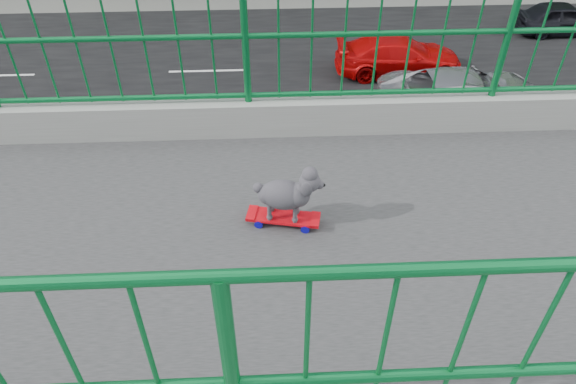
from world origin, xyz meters
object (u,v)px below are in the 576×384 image
(car_3, at_px, (399,56))
(skateboard, at_px, (283,218))
(car_2, at_px, (467,96))
(car_4, at_px, (562,18))
(poodle, at_px, (287,193))

(car_3, bearing_deg, skateboard, 162.50)
(skateboard, relative_size, car_2, 0.09)
(car_2, xyz_separation_m, car_3, (-3.20, -1.54, -0.11))
(skateboard, distance_m, car_4, 23.22)
(poodle, bearing_deg, car_4, 157.47)
(car_2, height_order, car_3, car_2)
(skateboard, height_order, poodle, poodle)
(poodle, xyz_separation_m, car_4, (-18.54, 12.41, -6.62))
(car_3, bearing_deg, poodle, 162.59)
(poodle, xyz_separation_m, car_2, (-12.14, 6.35, -6.50))
(car_2, height_order, car_4, car_2)
(car_3, distance_m, car_4, 8.25)
(car_3, xyz_separation_m, car_4, (-3.20, 7.60, -0.02))
(car_2, bearing_deg, poodle, 152.38)
(skateboard, relative_size, car_3, 0.11)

